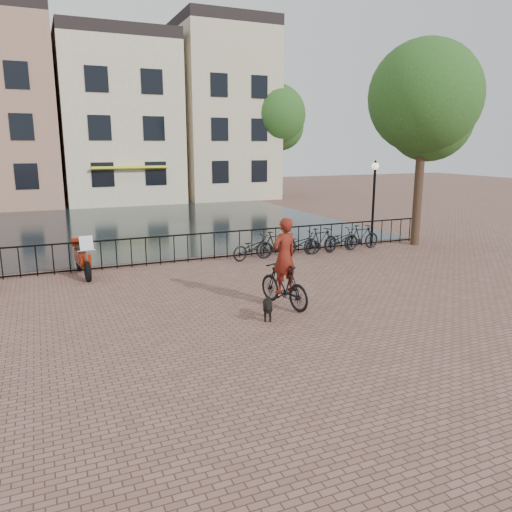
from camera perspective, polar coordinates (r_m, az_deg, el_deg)
name	(u,v)px	position (r m, az deg, el deg)	size (l,w,h in m)	color
ground	(310,336)	(11.24, 6.18, -9.07)	(100.00, 100.00, 0.00)	brown
canal_water	(149,224)	(27.18, -12.12, 3.58)	(20.00, 20.00, 0.00)	black
railing	(201,247)	(18.20, -6.29, 1.02)	(20.00, 0.05, 1.02)	black
canal_house_mid	(117,120)	(39.50, -15.64, 14.73)	(8.00, 9.50, 11.80)	#BEB18F
canal_house_right	(219,112)	(41.47, -4.26, 16.06)	(7.00, 9.00, 13.30)	#C1AC8F
tree_near_right	(425,97)	(21.88, 18.73, 16.80)	(4.48, 4.48, 8.24)	black
tree_far_right	(275,115)	(40.01, 2.15, 15.78)	(4.76, 4.76, 8.76)	black
lamp_post	(374,189)	(20.85, 13.34, 7.44)	(0.30, 0.30, 3.45)	black
cyclist	(284,268)	(12.86, 3.23, -1.37)	(0.99, 2.07, 2.73)	black
dog	(268,308)	(12.11, 1.34, -6.01)	(0.56, 0.85, 0.55)	black
motorcycle	(82,253)	(16.88, -19.26, 0.28)	(0.68, 2.10, 1.48)	maroon
parked_bike_0	(253,248)	(18.26, -0.32, 0.97)	(0.60, 1.72, 0.90)	black
parked_bike_1	(277,244)	(18.64, 2.37, 1.35)	(0.47, 1.66, 1.00)	black
parked_bike_2	(299,244)	(19.07, 4.94, 1.42)	(0.60, 1.72, 0.90)	black
parked_bike_3	(321,240)	(19.53, 7.39, 1.77)	(0.47, 1.66, 1.00)	black
parked_bike_4	(341,240)	(20.03, 9.73, 1.83)	(0.60, 1.72, 0.90)	black
parked_bike_5	(361,237)	(20.56, 11.96, 2.15)	(0.47, 1.66, 1.00)	black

